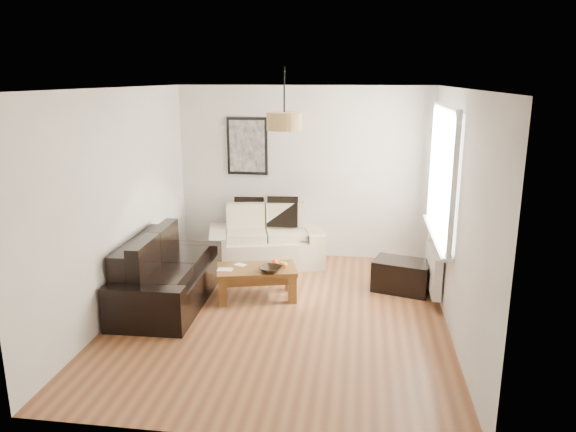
# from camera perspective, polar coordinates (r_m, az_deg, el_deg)

# --- Properties ---
(floor) EXTENTS (4.50, 4.50, 0.00)m
(floor) POSITION_cam_1_polar(r_m,az_deg,el_deg) (6.43, -0.75, -10.44)
(floor) COLOR brown
(floor) RESTS_ON ground
(ceiling) EXTENTS (3.80, 4.50, 0.00)m
(ceiling) POSITION_cam_1_polar(r_m,az_deg,el_deg) (5.83, -0.84, 13.41)
(ceiling) COLOR white
(ceiling) RESTS_ON floor
(wall_back) EXTENTS (3.80, 0.04, 2.60)m
(wall_back) POSITION_cam_1_polar(r_m,az_deg,el_deg) (8.18, 1.61, 4.57)
(wall_back) COLOR silver
(wall_back) RESTS_ON floor
(wall_front) EXTENTS (3.80, 0.04, 2.60)m
(wall_front) POSITION_cam_1_polar(r_m,az_deg,el_deg) (3.89, -5.88, -6.88)
(wall_front) COLOR silver
(wall_front) RESTS_ON floor
(wall_left) EXTENTS (0.04, 4.50, 2.60)m
(wall_left) POSITION_cam_1_polar(r_m,az_deg,el_deg) (6.55, -17.45, 1.39)
(wall_left) COLOR silver
(wall_left) RESTS_ON floor
(wall_right) EXTENTS (0.04, 4.50, 2.60)m
(wall_right) POSITION_cam_1_polar(r_m,az_deg,el_deg) (6.02, 17.39, 0.26)
(wall_right) COLOR silver
(wall_right) RESTS_ON floor
(window_bay) EXTENTS (0.14, 1.90, 1.60)m
(window_bay) POSITION_cam_1_polar(r_m,az_deg,el_deg) (6.72, 16.20, 4.41)
(window_bay) COLOR white
(window_bay) RESTS_ON wall_right
(radiator) EXTENTS (0.10, 0.90, 0.52)m
(radiator) POSITION_cam_1_polar(r_m,az_deg,el_deg) (7.02, 15.17, -5.41)
(radiator) COLOR white
(radiator) RESTS_ON wall_right
(poster) EXTENTS (0.62, 0.04, 0.87)m
(poster) POSITION_cam_1_polar(r_m,az_deg,el_deg) (8.23, -4.34, 7.41)
(poster) COLOR black
(poster) RESTS_ON wall_back
(pendant_shade) EXTENTS (0.40, 0.40, 0.20)m
(pendant_shade) POSITION_cam_1_polar(r_m,az_deg,el_deg) (6.14, -0.39, 10.01)
(pendant_shade) COLOR tan
(pendant_shade) RESTS_ON ceiling
(loveseat_cream) EXTENTS (1.83, 1.29, 0.82)m
(loveseat_cream) POSITION_cam_1_polar(r_m,az_deg,el_deg) (8.00, -2.34, -2.20)
(loveseat_cream) COLOR #C3B39C
(loveseat_cream) RESTS_ON floor
(sofa_leather) EXTENTS (0.95, 1.88, 0.80)m
(sofa_leather) POSITION_cam_1_polar(r_m,az_deg,el_deg) (6.78, -12.62, -5.77)
(sofa_leather) COLOR black
(sofa_leather) RESTS_ON floor
(coffee_table) EXTENTS (1.08, 0.76, 0.40)m
(coffee_table) POSITION_cam_1_polar(r_m,az_deg,el_deg) (6.84, -3.32, -7.07)
(coffee_table) COLOR brown
(coffee_table) RESTS_ON floor
(ottoman) EXTENTS (0.81, 0.64, 0.41)m
(ottoman) POSITION_cam_1_polar(r_m,az_deg,el_deg) (7.20, 11.99, -6.21)
(ottoman) COLOR black
(ottoman) RESTS_ON floor
(cushion_left) EXTENTS (0.45, 0.17, 0.44)m
(cushion_left) POSITION_cam_1_polar(r_m,az_deg,el_deg) (8.16, -4.17, 0.50)
(cushion_left) COLOR black
(cushion_left) RESTS_ON loveseat_cream
(cushion_right) EXTENTS (0.47, 0.18, 0.46)m
(cushion_right) POSITION_cam_1_polar(r_m,az_deg,el_deg) (8.07, -0.57, 0.45)
(cushion_right) COLOR black
(cushion_right) RESTS_ON loveseat_cream
(fruit_bowl) EXTENTS (0.34, 0.34, 0.07)m
(fruit_bowl) POSITION_cam_1_polar(r_m,az_deg,el_deg) (6.61, -1.81, -5.66)
(fruit_bowl) COLOR black
(fruit_bowl) RESTS_ON coffee_table
(orange_a) EXTENTS (0.08, 0.08, 0.07)m
(orange_a) POSITION_cam_1_polar(r_m,az_deg,el_deg) (6.76, -0.63, -5.11)
(orange_a) COLOR orange
(orange_a) RESTS_ON fruit_bowl
(orange_b) EXTENTS (0.08, 0.08, 0.07)m
(orange_b) POSITION_cam_1_polar(r_m,az_deg,el_deg) (6.74, -0.35, -5.18)
(orange_b) COLOR orange
(orange_b) RESTS_ON fruit_bowl
(orange_c) EXTENTS (0.10, 0.10, 0.08)m
(orange_c) POSITION_cam_1_polar(r_m,az_deg,el_deg) (6.84, -1.38, -4.89)
(orange_c) COLOR #EA5013
(orange_c) RESTS_ON fruit_bowl
(papers) EXTENTS (0.19, 0.14, 0.01)m
(papers) POSITION_cam_1_polar(r_m,az_deg,el_deg) (6.72, -6.69, -5.67)
(papers) COLOR silver
(papers) RESTS_ON coffee_table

